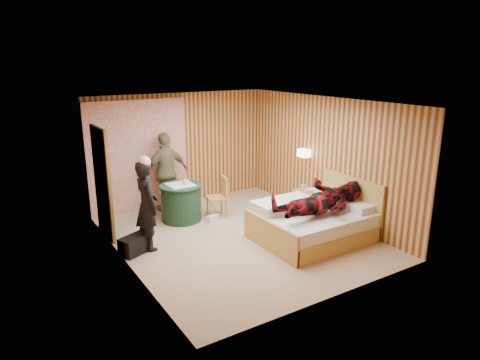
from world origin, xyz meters
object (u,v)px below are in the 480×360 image
woman_standing (147,205)px  duffel_bag (135,244)px  round_table (181,202)px  chair_far (169,187)px  man_at_table (166,172)px  wall_lamp (304,153)px  chair_near (220,194)px  man_on_bed (324,192)px  nightstand (307,202)px  bed (313,223)px

woman_standing → duffel_bag: bearing=102.2°
round_table → duffel_bag: 1.68m
chair_far → man_at_table: (-0.03, 0.05, 0.32)m
woman_standing → man_at_table: (1.06, 1.67, 0.07)m
wall_lamp → chair_near: 1.97m
round_table → man_on_bed: 2.96m
nightstand → man_at_table: man_at_table is taller
bed → woman_standing: 3.00m
wall_lamp → bed: wall_lamp is taller
wall_lamp → man_at_table: man_at_table is taller
wall_lamp → chair_far: wall_lamp is taller
chair_far → man_at_table: 0.33m
duffel_bag → woman_standing: bearing=-10.5°
nightstand → man_at_table: bearing=142.9°
nightstand → woman_standing: bearing=177.5°
chair_far → man_on_bed: man_on_bed is taller
chair_near → bed: bearing=36.6°
chair_near → duffel_bag: size_ratio=1.57×
man_at_table → nightstand: bearing=135.5°
wall_lamp → nightstand: 1.04m
bed → chair_far: bearing=119.9°
chair_near → man_on_bed: (0.89, -2.15, 0.46)m
man_on_bed → chair_far: bearing=118.3°
chair_far → woman_standing: woman_standing is taller
nightstand → chair_near: chair_near is taller
wall_lamp → bed: (-0.80, -1.24, -0.99)m
wall_lamp → duffel_bag: size_ratio=0.48×
chair_far → nightstand: bearing=-14.0°
duffel_bag → woman_standing: size_ratio=0.34×
man_at_table → wall_lamp: bearing=139.1°
duffel_bag → man_at_table: size_ratio=0.32×
wall_lamp → duffel_bag: (-3.77, -0.11, -1.15)m
bed → nightstand: bearing=54.2°
nightstand → chair_far: size_ratio=0.59×
chair_far → man_on_bed: 3.49m
round_table → chair_far: bearing=87.3°
nightstand → bed: bearing=-125.8°
wall_lamp → man_at_table: 2.97m
wall_lamp → man_on_bed: 1.70m
chair_near → man_at_table: 1.28m
round_table → man_on_bed: (1.68, -2.37, 0.57)m
bed → man_at_table: (-1.65, 2.87, 0.56)m
chair_near → woman_standing: (-1.84, -0.73, 0.29)m
chair_far → man_at_table: size_ratio=0.54×
bed → man_at_table: 3.36m
chair_near → man_at_table: man_at_table is taller
wall_lamp → duffel_bag: wall_lamp is taller
duffel_bag → man_at_table: 2.30m
bed → round_table: bearing=127.6°
man_on_bed → bed: bearing=96.0°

